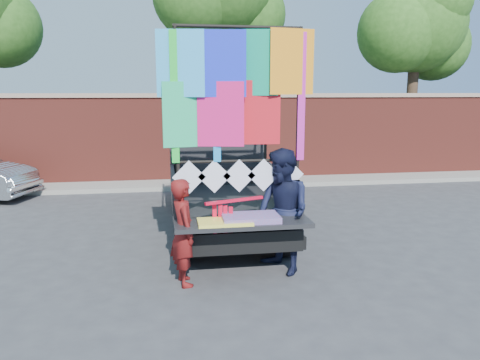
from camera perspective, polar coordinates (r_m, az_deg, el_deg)
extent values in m
plane|color=#38383A|center=(7.38, -2.13, -10.35)|extent=(90.00, 90.00, 0.00)
cube|color=maroon|center=(13.93, -5.65, 4.88)|extent=(30.00, 0.35, 2.50)
cube|color=gray|center=(13.86, -5.75, 10.24)|extent=(30.00, 0.45, 0.12)
cube|color=gray|center=(13.41, -5.38, -0.48)|extent=(30.00, 1.20, 0.12)
sphere|color=#285618|center=(16.27, -27.24, 16.27)|extent=(2.40, 2.40, 2.40)
cylinder|color=#38281C|center=(15.15, -2.19, 11.00)|extent=(0.36, 0.36, 5.46)
sphere|color=#285618|center=(15.86, 0.99, 19.48)|extent=(2.40, 2.40, 2.40)
cylinder|color=#38281C|center=(17.19, 20.15, 8.81)|extent=(0.36, 0.36, 4.55)
sphere|color=#285618|center=(17.33, 20.73, 17.42)|extent=(3.20, 3.20, 3.20)
sphere|color=#285618|center=(18.05, 22.52, 14.92)|extent=(2.40, 2.40, 2.40)
sphere|color=#285618|center=(16.65, 18.68, 16.71)|extent=(2.60, 2.60, 2.60)
sphere|color=#285618|center=(17.06, 22.86, 19.61)|extent=(2.20, 2.20, 2.20)
cylinder|color=black|center=(10.22, -7.67, -2.40)|extent=(0.23, 0.70, 0.70)
cylinder|color=black|center=(7.46, -7.09, -7.32)|extent=(0.23, 0.70, 0.70)
cylinder|color=black|center=(10.38, 1.48, -2.10)|extent=(0.23, 0.70, 0.70)
cylinder|color=black|center=(7.69, 5.38, -6.75)|extent=(0.23, 0.70, 0.70)
cube|color=black|center=(8.79, -2.06, -3.25)|extent=(1.80, 4.44, 0.32)
cube|color=black|center=(7.96, -1.37, -2.55)|extent=(1.90, 2.43, 0.11)
cube|color=black|center=(7.84, -8.13, -1.11)|extent=(0.06, 2.43, 0.48)
cube|color=black|center=(8.08, 5.17, -0.69)|extent=(0.06, 2.43, 0.48)
cube|color=black|center=(9.07, -2.39, 0.59)|extent=(1.90, 0.06, 0.48)
cube|color=black|center=(10.07, -3.07, 1.90)|extent=(1.90, 1.69, 1.32)
cube|color=#8C9EAD|center=(9.55, -2.79, 3.98)|extent=(1.69, 0.06, 0.58)
cube|color=#8C9EAD|center=(10.82, -3.52, 3.64)|extent=(1.69, 0.11, 0.74)
cube|color=black|center=(11.26, -3.68, 1.46)|extent=(1.85, 0.95, 0.58)
cube|color=black|center=(6.54, 0.37, -5.30)|extent=(1.90, 0.58, 0.06)
cube|color=black|center=(6.89, 0.03, -7.96)|extent=(1.96, 0.16, 0.19)
cylinder|color=black|center=(6.59, -7.67, 6.70)|extent=(0.05, 0.05, 2.64)
cylinder|color=black|center=(8.80, -8.04, 7.67)|extent=(0.05, 0.05, 2.64)
cylinder|color=black|center=(6.85, 7.09, 6.87)|extent=(0.05, 0.05, 2.64)
cylinder|color=black|center=(9.00, 3.16, 7.82)|extent=(0.05, 0.05, 2.64)
cylinder|color=black|center=(6.71, -0.15, 18.18)|extent=(1.80, 0.05, 0.05)
cylinder|color=black|center=(8.89, -2.45, 16.32)|extent=(1.80, 0.05, 0.05)
cylinder|color=black|center=(7.73, -8.14, 17.08)|extent=(0.05, 2.27, 0.05)
cylinder|color=black|center=(7.96, 5.02, 16.96)|extent=(0.05, 2.27, 0.05)
cylinder|color=black|center=(6.72, -0.14, 2.34)|extent=(1.80, 0.04, 0.04)
cube|color=#34ACF8|center=(6.57, -7.18, 14.09)|extent=(0.66, 0.02, 0.90)
cube|color=#1B30F3|center=(6.56, -2.41, 14.16)|extent=(0.66, 0.02, 0.90)
cube|color=#0A9971|center=(6.69, 2.19, 14.10)|extent=(0.66, 0.02, 0.90)
cube|color=orange|center=(6.77, 6.79, 13.99)|extent=(0.66, 0.02, 0.90)
cube|color=#23C67C|center=(6.56, -7.04, 8.09)|extent=(0.66, 0.02, 0.90)
cube|color=#E91970|center=(6.56, -2.36, 8.16)|extent=(0.66, 0.02, 0.90)
cube|color=red|center=(6.68, 2.15, 8.21)|extent=(0.66, 0.02, 0.90)
cube|color=#1AD637|center=(6.53, -8.02, 9.91)|extent=(0.11, 0.01, 1.80)
cube|color=#DD24AA|center=(6.81, 7.52, 9.95)|extent=(0.11, 0.01, 1.80)
cube|color=#1993E8|center=(6.57, -2.86, 10.00)|extent=(0.11, 0.01, 1.80)
cube|color=white|center=(6.65, -6.23, 0.34)|extent=(0.48, 0.01, 0.48)
cube|color=white|center=(6.68, -3.15, 0.43)|extent=(0.48, 0.01, 0.48)
cube|color=white|center=(6.72, -0.10, 0.52)|extent=(0.48, 0.01, 0.48)
cube|color=white|center=(6.79, 2.90, 0.60)|extent=(0.48, 0.01, 0.48)
cube|color=white|center=(6.87, 5.84, 0.68)|extent=(0.48, 0.01, 0.48)
cube|color=#D12E67|center=(6.54, 1.29, -4.63)|extent=(0.79, 0.48, 0.08)
cube|color=#FFF350|center=(6.42, -1.86, -5.13)|extent=(0.74, 0.42, 0.04)
imported|color=maroon|center=(6.52, -6.89, -6.33)|extent=(0.46, 0.61, 1.50)
imported|color=#141832|center=(6.88, 5.21, -3.85)|extent=(1.00, 1.10, 1.85)
cube|color=red|center=(6.59, -0.67, -2.51)|extent=(0.87, 0.34, 0.04)
cube|color=red|center=(6.60, -3.10, -5.04)|extent=(0.06, 0.02, 0.52)
cube|color=red|center=(6.62, -2.44, -5.19)|extent=(0.06, 0.02, 0.52)
cube|color=red|center=(6.63, -1.78, -5.33)|extent=(0.06, 0.02, 0.52)
cube|color=red|center=(6.65, -1.12, -5.47)|extent=(0.06, 0.02, 0.52)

